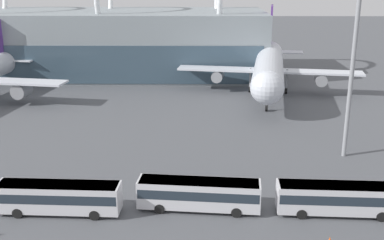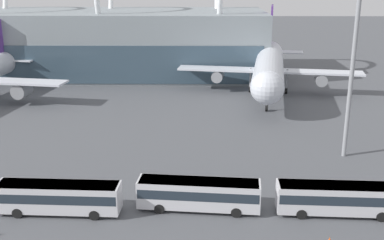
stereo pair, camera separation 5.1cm
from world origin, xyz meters
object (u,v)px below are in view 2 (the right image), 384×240
at_px(airliner_at_gate_far, 269,67).
at_px(shuttle_bus_3, 340,197).
at_px(traffic_cone_2, 330,240).
at_px(shuttle_bus_1, 58,196).
at_px(shuttle_bus_2, 199,193).

bearing_deg(airliner_at_gate_far, shuttle_bus_3, 9.28).
relative_size(shuttle_bus_3, traffic_cone_2, 17.26).
bearing_deg(traffic_cone_2, shuttle_bus_1, 168.07).
xyz_separation_m(shuttle_bus_3, traffic_cone_2, (-2.23, -5.34, -1.48)).
xyz_separation_m(shuttle_bus_2, traffic_cone_2, (11.31, -6.12, -1.48)).
distance_m(shuttle_bus_2, shuttle_bus_3, 13.56).
distance_m(shuttle_bus_1, shuttle_bus_3, 27.08).
height_order(shuttle_bus_1, shuttle_bus_3, same).
xyz_separation_m(airliner_at_gate_far, shuttle_bus_3, (0.31, -47.23, -3.47)).
xyz_separation_m(airliner_at_gate_far, shuttle_bus_1, (-26.77, -47.31, -3.47)).
bearing_deg(shuttle_bus_3, shuttle_bus_1, -176.88).
distance_m(shuttle_bus_3, traffic_cone_2, 5.97).
distance_m(airliner_at_gate_far, shuttle_bus_1, 54.47).
relative_size(shuttle_bus_1, shuttle_bus_2, 0.99).
bearing_deg(shuttle_bus_1, traffic_cone_2, -9.58).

